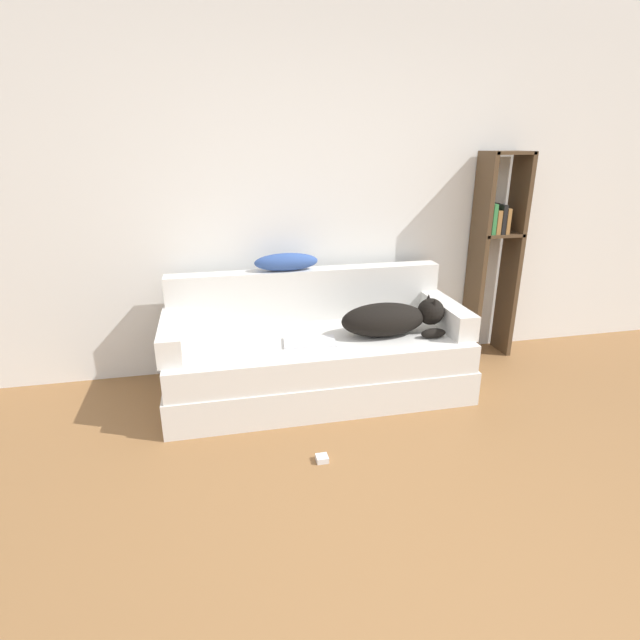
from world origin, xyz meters
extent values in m
cube|color=white|center=(0.00, 2.60, 1.35)|extent=(7.49, 0.06, 2.70)
cube|color=silver|center=(-0.24, 2.02, 0.12)|extent=(2.08, 0.87, 0.24)
cube|color=silver|center=(-0.24, 2.01, 0.34)|extent=(2.04, 0.83, 0.20)
cube|color=silver|center=(-0.24, 2.38, 0.63)|extent=(2.04, 0.15, 0.39)
cube|color=silver|center=(-1.20, 2.01, 0.52)|extent=(0.15, 0.68, 0.18)
cube|color=silver|center=(0.73, 2.01, 0.52)|extent=(0.15, 0.68, 0.18)
ellipsoid|color=black|center=(0.21, 1.93, 0.55)|extent=(0.59, 0.28, 0.23)
sphere|color=black|center=(0.56, 1.93, 0.58)|extent=(0.19, 0.19, 0.19)
cone|color=black|center=(0.56, 1.88, 0.65)|extent=(0.07, 0.07, 0.08)
cone|color=black|center=(0.56, 1.98, 0.65)|extent=(0.07, 0.07, 0.08)
ellipsoid|color=black|center=(0.53, 1.80, 0.47)|extent=(0.18, 0.07, 0.07)
cube|color=silver|center=(-0.31, 1.90, 0.44)|extent=(0.37, 0.24, 0.02)
ellipsoid|color=#335199|center=(-0.39, 2.37, 0.88)|extent=(0.46, 0.15, 0.13)
cube|color=#4C3823|center=(1.16, 2.42, 0.82)|extent=(0.04, 0.26, 1.64)
cube|color=#4C3823|center=(1.47, 2.42, 0.82)|extent=(0.04, 0.26, 1.64)
cube|color=#4C3823|center=(1.32, 2.42, 1.63)|extent=(0.33, 0.26, 0.02)
cube|color=#4C3823|center=(1.32, 2.42, 1.02)|extent=(0.33, 0.26, 0.02)
cube|color=#337F42|center=(1.21, 2.40, 1.14)|extent=(0.03, 0.20, 0.23)
cube|color=olive|center=(1.25, 2.40, 1.12)|extent=(0.04, 0.20, 0.18)
cube|color=black|center=(1.29, 2.40, 1.14)|extent=(0.03, 0.20, 0.22)
cube|color=olive|center=(1.33, 2.40, 1.13)|extent=(0.03, 0.20, 0.20)
cube|color=silver|center=(-0.39, 1.20, 0.02)|extent=(0.07, 0.07, 0.03)
camera|label=1|loc=(-0.92, -1.13, 1.72)|focal=28.00mm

